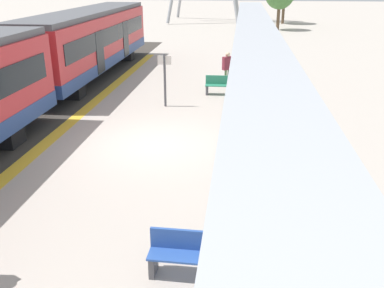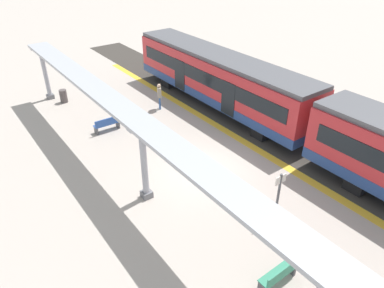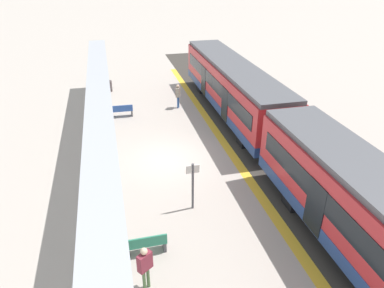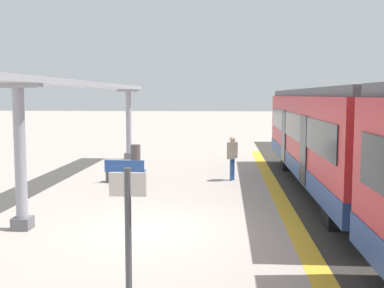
{
  "view_description": "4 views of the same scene",
  "coord_description": "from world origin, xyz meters",
  "px_view_note": "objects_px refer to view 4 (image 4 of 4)",
  "views": [
    {
      "loc": [
        2.82,
        -12.79,
        5.14
      ],
      "look_at": [
        1.79,
        -3.66,
        1.52
      ],
      "focal_mm": 40.01,
      "sensor_mm": 36.0,
      "label": 1
    },
    {
      "loc": [
        8.92,
        11.17,
        10.13
      ],
      "look_at": [
        0.58,
        -0.14,
        1.61
      ],
      "focal_mm": 33.54,
      "sensor_mm": 36.0,
      "label": 2
    },
    {
      "loc": [
        2.69,
        16.56,
        9.65
      ],
      "look_at": [
        -0.87,
        1.7,
        1.67
      ],
      "focal_mm": 33.78,
      "sensor_mm": 36.0,
      "label": 3
    },
    {
      "loc": [
        -1.71,
        11.41,
        3.28
      ],
      "look_at": [
        -0.88,
        -0.4,
        2.08
      ],
      "focal_mm": 45.29,
      "sensor_mm": 36.0,
      "label": 4
    }
  ],
  "objects_px": {
    "trash_bin": "(136,153)",
    "platform_info_sign": "(128,225)",
    "bench_near_end": "(125,171)",
    "passenger_waiting_near_edge": "(232,153)",
    "canopy_pillar_nearest": "(129,124)",
    "canopy_pillar_second": "(20,156)",
    "train_near_carriage": "(331,138)"
  },
  "relations": [
    {
      "from": "train_near_carriage",
      "to": "platform_info_sign",
      "type": "distance_m",
      "value": 10.91
    },
    {
      "from": "passenger_waiting_near_edge",
      "to": "platform_info_sign",
      "type": "bearing_deg",
      "value": 81.54
    },
    {
      "from": "canopy_pillar_nearest",
      "to": "trash_bin",
      "type": "xyz_separation_m",
      "value": [
        -0.56,
        1.17,
        -1.37
      ]
    },
    {
      "from": "train_near_carriage",
      "to": "platform_info_sign",
      "type": "relative_size",
      "value": 6.66
    },
    {
      "from": "bench_near_end",
      "to": "canopy_pillar_second",
      "type": "bearing_deg",
      "value": 79.61
    },
    {
      "from": "passenger_waiting_near_edge",
      "to": "bench_near_end",
      "type": "bearing_deg",
      "value": 10.54
    },
    {
      "from": "canopy_pillar_second",
      "to": "platform_info_sign",
      "type": "bearing_deg",
      "value": 129.44
    },
    {
      "from": "canopy_pillar_second",
      "to": "bench_near_end",
      "type": "xyz_separation_m",
      "value": [
        -1.19,
        -6.49,
        -1.37
      ]
    },
    {
      "from": "platform_info_sign",
      "to": "canopy_pillar_second",
      "type": "bearing_deg",
      "value": -50.56
    },
    {
      "from": "train_near_carriage",
      "to": "bench_near_end",
      "type": "height_order",
      "value": "train_near_carriage"
    },
    {
      "from": "canopy_pillar_second",
      "to": "passenger_waiting_near_edge",
      "type": "relative_size",
      "value": 2.08
    },
    {
      "from": "bench_near_end",
      "to": "platform_info_sign",
      "type": "xyz_separation_m",
      "value": [
        -2.31,
        10.74,
        0.89
      ]
    },
    {
      "from": "bench_near_end",
      "to": "platform_info_sign",
      "type": "height_order",
      "value": "platform_info_sign"
    },
    {
      "from": "train_near_carriage",
      "to": "platform_info_sign",
      "type": "bearing_deg",
      "value": 62.52
    },
    {
      "from": "platform_info_sign",
      "to": "passenger_waiting_near_edge",
      "type": "bearing_deg",
      "value": -98.46
    },
    {
      "from": "canopy_pillar_nearest",
      "to": "passenger_waiting_near_edge",
      "type": "distance_m",
      "value": 7.89
    },
    {
      "from": "canopy_pillar_nearest",
      "to": "bench_near_end",
      "type": "relative_size",
      "value": 2.36
    },
    {
      "from": "canopy_pillar_nearest",
      "to": "trash_bin",
      "type": "distance_m",
      "value": 1.89
    },
    {
      "from": "trash_bin",
      "to": "platform_info_sign",
      "type": "bearing_deg",
      "value": 100.3
    },
    {
      "from": "platform_info_sign",
      "to": "canopy_pillar_nearest",
      "type": "bearing_deg",
      "value": -78.6
    },
    {
      "from": "train_near_carriage",
      "to": "passenger_waiting_near_edge",
      "type": "bearing_deg",
      "value": -28.73
    },
    {
      "from": "train_near_carriage",
      "to": "trash_bin",
      "type": "height_order",
      "value": "train_near_carriage"
    },
    {
      "from": "trash_bin",
      "to": "passenger_waiting_near_edge",
      "type": "bearing_deg",
      "value": 134.65
    },
    {
      "from": "canopy_pillar_nearest",
      "to": "trash_bin",
      "type": "bearing_deg",
      "value": 115.48
    },
    {
      "from": "platform_info_sign",
      "to": "passenger_waiting_near_edge",
      "type": "relative_size",
      "value": 1.28
    },
    {
      "from": "canopy_pillar_nearest",
      "to": "trash_bin",
      "type": "height_order",
      "value": "canopy_pillar_nearest"
    },
    {
      "from": "canopy_pillar_second",
      "to": "trash_bin",
      "type": "xyz_separation_m",
      "value": [
        -0.56,
        -11.95,
        -1.37
      ]
    },
    {
      "from": "bench_near_end",
      "to": "trash_bin",
      "type": "height_order",
      "value": "trash_bin"
    },
    {
      "from": "trash_bin",
      "to": "train_near_carriage",
      "type": "bearing_deg",
      "value": 140.68
    },
    {
      "from": "bench_near_end",
      "to": "passenger_waiting_near_edge",
      "type": "height_order",
      "value": "passenger_waiting_near_edge"
    },
    {
      "from": "passenger_waiting_near_edge",
      "to": "trash_bin",
      "type": "bearing_deg",
      "value": -45.35
    },
    {
      "from": "canopy_pillar_second",
      "to": "bench_near_end",
      "type": "relative_size",
      "value": 2.36
    }
  ]
}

